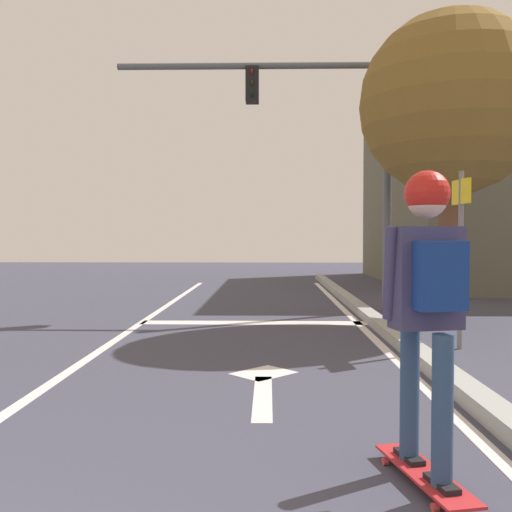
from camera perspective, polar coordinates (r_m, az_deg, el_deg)
lane_line_center at (r=7.43m, az=-14.72°, el=-8.71°), size 0.12×20.00×0.01m
lane_line_curbside at (r=7.29m, az=12.57°, el=-8.90°), size 0.12×20.00×0.01m
stop_bar at (r=9.18m, az=-0.19°, el=-6.64°), size 3.59×0.40×0.01m
lane_arrow_stem at (r=5.03m, az=0.67°, el=-13.78°), size 0.16×1.40×0.01m
lane_arrow_head at (r=5.85m, az=0.76°, el=-11.53°), size 0.71×0.71×0.01m
curb_strip at (r=7.33m, az=14.51°, el=-8.32°), size 0.24×24.00×0.14m
skateboard at (r=3.49m, az=16.38°, el=-20.05°), size 0.39×0.90×0.07m
skater at (r=3.23m, az=16.68°, el=-2.55°), size 0.45×0.62×1.65m
traffic_signal_mast at (r=10.80m, az=6.60°, el=12.47°), size 5.02×0.34×4.83m
street_sign_post at (r=7.38m, az=19.67°, el=2.20°), size 0.09×0.44×2.16m
roadside_tree at (r=9.78m, az=18.82°, el=13.96°), size 2.87×2.87×4.89m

